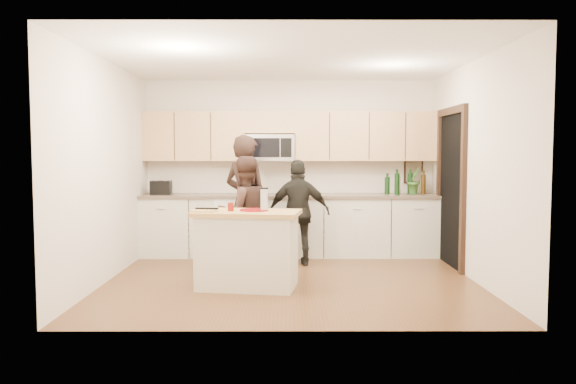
{
  "coord_description": "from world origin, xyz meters",
  "views": [
    {
      "loc": [
        -0.05,
        -6.85,
        1.57
      ],
      "look_at": [
        -0.03,
        0.35,
        1.07
      ],
      "focal_mm": 35.0,
      "sensor_mm": 36.0,
      "label": 1
    }
  ],
  "objects_px": {
    "island": "(247,249)",
    "toaster": "(161,188)",
    "woman_left": "(246,202)",
    "woman_center": "(244,214)",
    "woman_right": "(299,213)"
  },
  "relations": [
    {
      "from": "woman_center",
      "to": "woman_right",
      "type": "relative_size",
      "value": 1.03
    },
    {
      "from": "island",
      "to": "woman_center",
      "type": "relative_size",
      "value": 0.85
    },
    {
      "from": "island",
      "to": "woman_right",
      "type": "height_order",
      "value": "woman_right"
    },
    {
      "from": "toaster",
      "to": "woman_left",
      "type": "distance_m",
      "value": 1.63
    },
    {
      "from": "island",
      "to": "toaster",
      "type": "bearing_deg",
      "value": 134.24
    },
    {
      "from": "woman_left",
      "to": "island",
      "type": "bearing_deg",
      "value": 126.58
    },
    {
      "from": "island",
      "to": "woman_left",
      "type": "relative_size",
      "value": 0.71
    },
    {
      "from": "woman_left",
      "to": "woman_center",
      "type": "relative_size",
      "value": 1.19
    },
    {
      "from": "woman_left",
      "to": "woman_center",
      "type": "xyz_separation_m",
      "value": [
        -0.01,
        -0.24,
        -0.14
      ]
    },
    {
      "from": "island",
      "to": "woman_right",
      "type": "relative_size",
      "value": 0.87
    },
    {
      "from": "island",
      "to": "toaster",
      "type": "height_order",
      "value": "toaster"
    },
    {
      "from": "woman_center",
      "to": "island",
      "type": "bearing_deg",
      "value": 72.04
    },
    {
      "from": "woman_left",
      "to": "woman_center",
      "type": "bearing_deg",
      "value": 118.92
    },
    {
      "from": "island",
      "to": "woman_center",
      "type": "bearing_deg",
      "value": 105.66
    },
    {
      "from": "woman_left",
      "to": "woman_right",
      "type": "distance_m",
      "value": 0.76
    }
  ]
}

